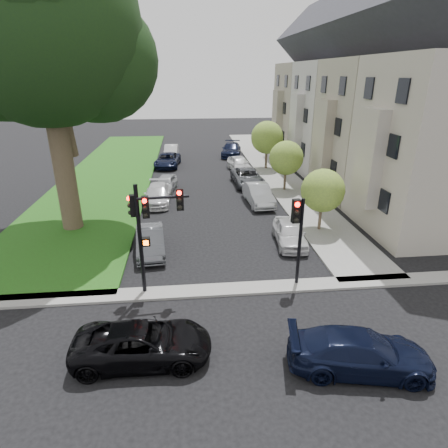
{
  "coord_description": "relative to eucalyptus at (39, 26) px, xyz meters",
  "views": [
    {
      "loc": [
        -1.77,
        -12.26,
        9.03
      ],
      "look_at": [
        0.0,
        5.0,
        2.0
      ],
      "focal_mm": 30.0,
      "sensor_mm": 36.0,
      "label": 1
    }
  ],
  "objects": [
    {
      "name": "sidewalk_right",
      "position": [
        15.74,
        13.86,
        -11.19
      ],
      "size": [
        3.5,
        44.0,
        0.12
      ],
      "primitive_type": "cube",
      "color": "gray",
      "rests_on": "ground"
    },
    {
      "name": "car_parked_4",
      "position": [
        12.51,
        20.8,
        -10.5
      ],
      "size": [
        3.0,
        5.45,
        1.5
      ],
      "primitive_type": "imported",
      "rotation": [
        0.0,
        0.0,
        -0.18
      ],
      "color": "black",
      "rests_on": "ground"
    },
    {
      "name": "house_b",
      "position": [
        21.43,
        5.36,
        -4.32
      ],
      "size": [
        7.7,
        7.55,
        15.97
      ],
      "color": "gray",
      "rests_on": "ground"
    },
    {
      "name": "car_cross_far",
      "position": [
        12.57,
        -13.28,
        -10.58
      ],
      "size": [
        4.9,
        2.7,
        1.34
      ],
      "primitive_type": "imported",
      "rotation": [
        0.0,
        0.0,
        1.39
      ],
      "color": "black",
      "rests_on": "ground"
    },
    {
      "name": "small_tree_c",
      "position": [
        15.19,
        14.02,
        -8.1
      ],
      "size": [
        3.16,
        3.16,
        4.74
      ],
      "color": "#4B3E31",
      "rests_on": "ground"
    },
    {
      "name": "car_parked_1",
      "position": [
        12.42,
        3.49,
        -10.52
      ],
      "size": [
        1.81,
        4.53,
        1.47
      ],
      "primitive_type": "imported",
      "rotation": [
        0.0,
        0.0,
        0.06
      ],
      "color": "#999BA0",
      "rests_on": "ground"
    },
    {
      "name": "traffic_signal_secondary",
      "position": [
        11.9,
        -7.94,
        -8.36
      ],
      "size": [
        0.53,
        0.43,
        4.15
      ],
      "color": "black",
      "rests_on": "ground"
    },
    {
      "name": "traffic_signal_main",
      "position": [
        5.58,
        -7.9,
        -7.83
      ],
      "size": [
        2.43,
        0.63,
        4.96
      ],
      "color": "black",
      "rests_on": "ground"
    },
    {
      "name": "car_parked_9",
      "position": [
        5.58,
        20.77,
        -10.56
      ],
      "size": [
        1.62,
        4.26,
        1.39
      ],
      "primitive_type": "imported",
      "rotation": [
        0.0,
        0.0,
        -0.04
      ],
      "color": "silver",
      "rests_on": "ground"
    },
    {
      "name": "small_tree_a",
      "position": [
        15.19,
        -1.9,
        -8.68
      ],
      "size": [
        2.57,
        2.57,
        3.86
      ],
      "color": "#4B3E31",
      "rests_on": "ground"
    },
    {
      "name": "house_c",
      "position": [
        21.43,
        12.86,
        -4.32
      ],
      "size": [
        7.7,
        7.55,
        15.97
      ],
      "color": "#B1A9A5",
      "rests_on": "ground"
    },
    {
      "name": "car_parked_6",
      "position": [
        5.02,
        4.44,
        -10.58
      ],
      "size": [
        2.0,
        4.66,
        1.34
      ],
      "primitive_type": "imported",
      "rotation": [
        0.0,
        0.0,
        -0.03
      ],
      "color": "silver",
      "rests_on": "ground"
    },
    {
      "name": "car_parked_8",
      "position": [
        5.33,
        16.11,
        -10.56
      ],
      "size": [
        2.79,
        5.17,
        1.38
      ],
      "primitive_type": "imported",
      "rotation": [
        0.0,
        0.0,
        -0.1
      ],
      "color": "black",
      "rests_on": "ground"
    },
    {
      "name": "sidewalk_cross",
      "position": [
        8.99,
        -8.14,
        -11.19
      ],
      "size": [
        60.0,
        1.0,
        0.12
      ],
      "primitive_type": "cube",
      "color": "gray",
      "rests_on": "ground"
    },
    {
      "name": "house_d",
      "position": [
        21.43,
        20.36,
        -4.32
      ],
      "size": [
        7.7,
        7.55,
        15.97
      ],
      "color": "gray",
      "rests_on": "ground"
    },
    {
      "name": "house_a",
      "position": [
        21.43,
        -2.14,
        -4.32
      ],
      "size": [
        7.7,
        7.55,
        15.97
      ],
      "color": "#A7A39F",
      "rests_on": "ground"
    },
    {
      "name": "car_parked_2",
      "position": [
        12.42,
        8.5,
        -10.55
      ],
      "size": [
        2.52,
        5.1,
        1.39
      ],
      "primitive_type": "imported",
      "rotation": [
        0.0,
        0.0,
        0.04
      ],
      "color": "#3F4247",
      "rests_on": "ground"
    },
    {
      "name": "car_parked_5",
      "position": [
        5.15,
        -3.89,
        -10.58
      ],
      "size": [
        1.81,
        4.21,
        1.35
      ],
      "primitive_type": "imported",
      "rotation": [
        0.0,
        0.0,
        0.1
      ],
      "color": "#3F4247",
      "rests_on": "ground"
    },
    {
      "name": "small_tree_b",
      "position": [
        15.19,
        6.58,
        -8.53
      ],
      "size": [
        2.72,
        2.72,
        4.08
      ],
      "color": "#4B3E31",
      "rests_on": "ground"
    },
    {
      "name": "eucalyptus",
      "position": [
        0.0,
        0.0,
        0.0
      ],
      "size": [
        11.63,
        10.55,
        16.47
      ],
      "color": "#4B3E31",
      "rests_on": "ground"
    },
    {
      "name": "car_cross_near",
      "position": [
        5.54,
        -12.08,
        -10.61
      ],
      "size": [
        4.63,
        2.19,
        1.28
      ],
      "primitive_type": "imported",
      "rotation": [
        0.0,
        0.0,
        1.56
      ],
      "color": "black",
      "rests_on": "ground"
    },
    {
      "name": "car_parked_0",
      "position": [
        12.87,
        -3.56,
        -10.58
      ],
      "size": [
        1.89,
        4.05,
        1.34
      ],
      "primitive_type": "imported",
      "rotation": [
        0.0,
        0.0,
        -0.08
      ],
      "color": "silver",
      "rests_on": "ground"
    },
    {
      "name": "car_parked_3",
      "position": [
        12.43,
        13.49,
        -10.52
      ],
      "size": [
        2.31,
        4.47,
        1.45
      ],
      "primitive_type": "imported",
      "rotation": [
        0.0,
        0.0,
        0.14
      ],
      "color": "silver",
      "rests_on": "ground"
    },
    {
      "name": "car_parked_7",
      "position": [
        5.49,
        7.51,
        -10.6
      ],
      "size": [
        2.06,
        3.98,
        1.3
      ],
      "primitive_type": "imported",
      "rotation": [
        0.0,
        0.0,
        -0.15
      ],
      "color": "#999BA0",
      "rests_on": "ground"
    },
    {
      "name": "ground",
      "position": [
        8.99,
        -10.14,
        -11.25
      ],
      "size": [
        140.0,
        140.0,
        0.0
      ],
      "primitive_type": "plane",
      "color": "black",
      "rests_on": "ground"
    },
    {
      "name": "grass_strip",
      "position": [
        -0.01,
        13.86,
        -11.19
      ],
      "size": [
        8.0,
        44.0,
        0.12
      ],
      "primitive_type": "cube",
      "color": "#244C16",
      "rests_on": "ground"
    }
  ]
}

